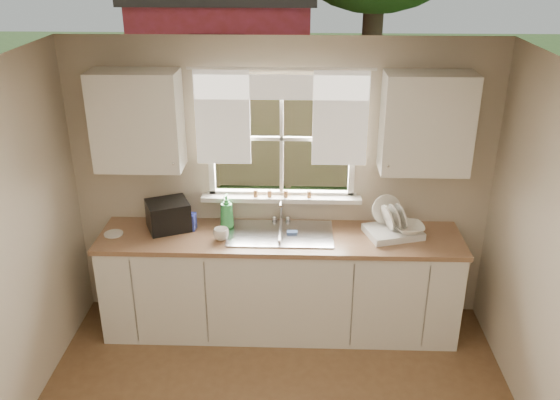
{
  "coord_description": "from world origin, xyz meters",
  "views": [
    {
      "loc": [
        0.15,
        -2.72,
        3.18
      ],
      "look_at": [
        0.0,
        1.65,
        1.25
      ],
      "focal_mm": 38.0,
      "sensor_mm": 36.0,
      "label": 1
    }
  ],
  "objects_px": {
    "cup": "(221,234)",
    "black_appliance": "(168,215)",
    "dish_rack": "(393,227)",
    "soap_bottle_a": "(227,211)"
  },
  "relations": [
    {
      "from": "soap_bottle_a",
      "to": "dish_rack",
      "type": "bearing_deg",
      "value": 9.07
    },
    {
      "from": "dish_rack",
      "to": "soap_bottle_a",
      "type": "distance_m",
      "value": 1.41
    },
    {
      "from": "black_appliance",
      "to": "cup",
      "type": "bearing_deg",
      "value": -46.12
    },
    {
      "from": "cup",
      "to": "black_appliance",
      "type": "height_order",
      "value": "black_appliance"
    },
    {
      "from": "dish_rack",
      "to": "cup",
      "type": "relative_size",
      "value": 4.03
    },
    {
      "from": "dish_rack",
      "to": "cup",
      "type": "height_order",
      "value": "dish_rack"
    },
    {
      "from": "cup",
      "to": "black_appliance",
      "type": "bearing_deg",
      "value": 179.63
    },
    {
      "from": "dish_rack",
      "to": "black_appliance",
      "type": "distance_m",
      "value": 1.9
    },
    {
      "from": "dish_rack",
      "to": "cup",
      "type": "xyz_separation_m",
      "value": [
        -1.42,
        -0.14,
        -0.02
      ]
    },
    {
      "from": "dish_rack",
      "to": "black_appliance",
      "type": "relative_size",
      "value": 1.52
    }
  ]
}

